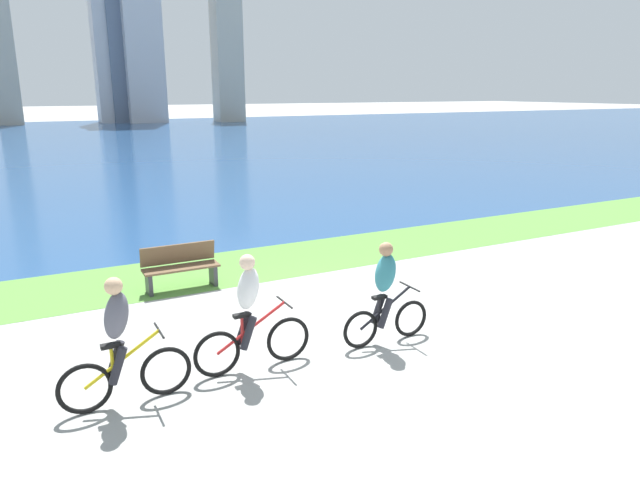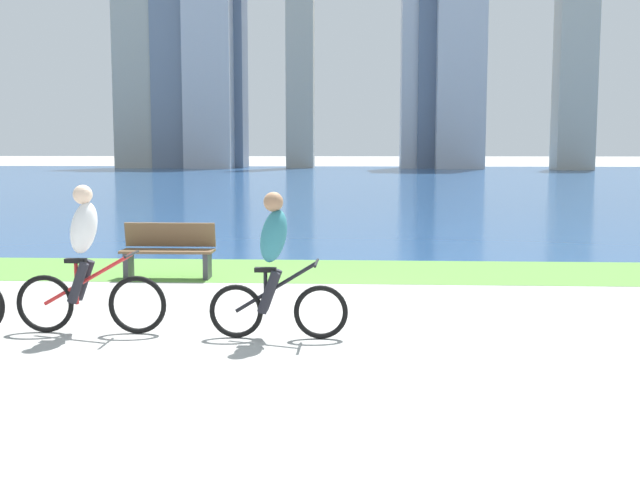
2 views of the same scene
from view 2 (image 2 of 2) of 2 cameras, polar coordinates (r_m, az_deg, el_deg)
name	(u,v)px [view 2 (image 2 of 2)]	position (r m, az deg, el deg)	size (l,w,h in m)	color
ground_plane	(275,312)	(10.56, -3.22, -5.10)	(300.00, 300.00, 0.00)	#9E9E99
grass_strip_bayside	(297,271)	(13.96, -1.66, -2.17)	(120.00, 2.60, 0.01)	#59933D
bay_water_surface	(345,181)	(49.42, 1.77, 4.21)	(300.00, 68.62, 0.00)	navy
cyclist_lead	(275,265)	(8.99, -3.21, -1.81)	(1.57, 0.52, 1.65)	black
cyclist_trailing	(86,261)	(9.61, -16.21, -1.43)	(1.76, 0.52, 1.72)	black
bench_near_path	(168,251)	(13.38, -10.68, -0.75)	(1.50, 0.47, 0.90)	brown
city_skyline_far_shore	(317,59)	(77.23, -0.24, 12.72)	(43.64, 9.16, 24.05)	#ADA899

